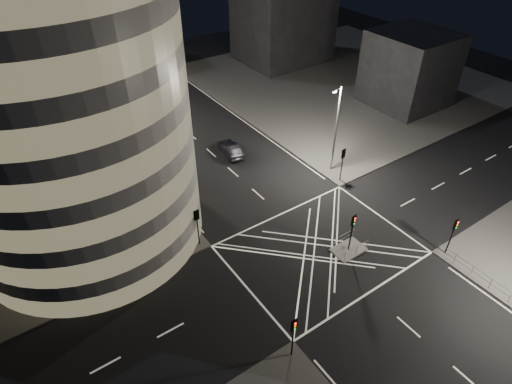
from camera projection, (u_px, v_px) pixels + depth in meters
ground at (321, 249)px, 38.94m from camera, size 120.00×120.00×0.00m
sidewalk_far_right at (344, 79)px, 69.60m from camera, size 42.00×42.00×0.15m
central_island at (348, 250)px, 38.82m from camera, size 3.00×2.00×0.15m
building_right_far at (283, 15)px, 72.11m from camera, size 14.00×12.00×15.00m
building_right_near at (409, 69)px, 59.78m from camera, size 10.00×10.00×10.00m
building_far_end at (70, 10)px, 69.51m from camera, size 18.00×8.00×18.00m
tree_a at (167, 206)px, 37.68m from camera, size 3.75×3.75×5.96m
tree_b at (139, 166)px, 41.02m from camera, size 4.79×4.79×7.50m
tree_c at (117, 143)px, 45.16m from camera, size 4.30×4.30×6.85m
tree_d at (98, 119)px, 48.97m from camera, size 4.56×4.56×7.17m
tree_e at (84, 106)px, 53.38m from camera, size 3.83×3.83×5.95m
traffic_signal_fl at (197, 221)px, 37.64m from camera, size 0.55×0.22×4.00m
traffic_signal_nl at (293, 331)px, 28.76m from camera, size 0.55×0.22×4.00m
traffic_signal_fr at (343, 159)px, 45.58m from camera, size 0.55×0.22×4.00m
traffic_signal_nr at (454, 230)px, 36.70m from camera, size 0.55×0.22×4.00m
traffic_signal_island at (353, 226)px, 37.09m from camera, size 0.55×0.22×4.00m
street_lamp_left_near at (161, 171)px, 39.15m from camera, size 1.25×0.25×10.00m
street_lamp_left_far at (97, 100)px, 50.90m from camera, size 1.25×0.25×10.00m
street_lamp_right_far at (336, 127)px, 45.70m from camera, size 1.25×0.25×10.00m
railing_near_right at (500, 290)px, 34.33m from camera, size 0.06×11.70×1.10m
railing_island_south at (356, 251)px, 37.85m from camera, size 2.80×0.06×1.10m
railing_island_north at (342, 239)px, 39.03m from camera, size 2.80×0.06×1.10m
sedan at (230, 149)px, 51.19m from camera, size 2.31×4.84×1.53m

